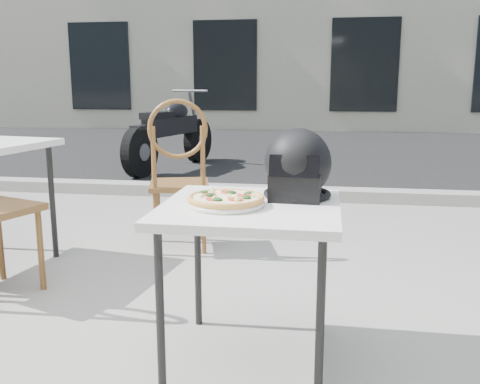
# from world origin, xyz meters

# --- Properties ---
(ground) EXTENTS (80.00, 80.00, 0.00)m
(ground) POSITION_xyz_m (0.00, 0.00, 0.00)
(ground) COLOR gray
(ground) RESTS_ON ground
(street_asphalt) EXTENTS (30.00, 8.00, 0.00)m
(street_asphalt) POSITION_xyz_m (0.00, 7.00, 0.00)
(street_asphalt) COLOR black
(street_asphalt) RESTS_ON ground
(curb) EXTENTS (30.00, 0.25, 0.12)m
(curb) POSITION_xyz_m (0.00, 3.00, 0.06)
(curb) COLOR gray
(curb) RESTS_ON ground
(building_across) EXTENTS (16.00, 6.06, 7.00)m
(building_across) POSITION_xyz_m (-0.00, 13.99, 3.50)
(building_across) COLOR beige
(building_across) RESTS_ON ground
(cafe_table_main) EXTENTS (0.74, 0.74, 0.70)m
(cafe_table_main) POSITION_xyz_m (0.51, -0.33, 0.63)
(cafe_table_main) COLOR silver
(cafe_table_main) RESTS_ON ground
(plate) EXTENTS (0.34, 0.34, 0.02)m
(plate) POSITION_xyz_m (0.42, -0.38, 0.71)
(plate) COLOR white
(plate) RESTS_ON cafe_table_main
(pizza) EXTENTS (0.37, 0.37, 0.04)m
(pizza) POSITION_xyz_m (0.42, -0.38, 0.73)
(pizza) COLOR #D4994D
(pizza) RESTS_ON plate
(helmet) EXTENTS (0.31, 0.32, 0.30)m
(helmet) POSITION_xyz_m (0.69, -0.17, 0.83)
(helmet) COLOR black
(helmet) RESTS_ON cafe_table_main
(cafe_chair_main) EXTENTS (0.51, 0.51, 1.09)m
(cafe_chair_main) POSITION_xyz_m (-0.20, 1.13, 0.60)
(cafe_chair_main) COLOR brown
(cafe_chair_main) RESTS_ON ground
(motorcycle) EXTENTS (0.77, 2.15, 1.09)m
(motorcycle) POSITION_xyz_m (-1.30, 4.72, 0.48)
(motorcycle) COLOR black
(motorcycle) RESTS_ON street_asphalt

